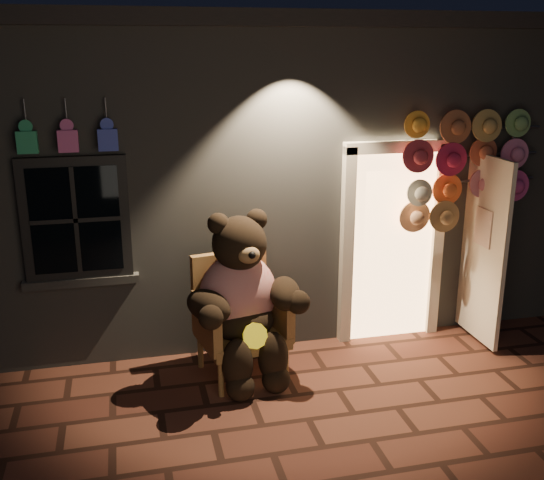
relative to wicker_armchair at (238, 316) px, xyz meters
name	(u,v)px	position (x,y,z in m)	size (l,w,h in m)	color
ground	(309,419)	(0.43, -1.02, -0.59)	(60.00, 60.00, 0.00)	brown
shop_building	(229,152)	(0.43, 2.96, 1.15)	(7.30, 5.95, 3.51)	slate
wicker_armchair	(238,316)	(0.00, 0.00, 0.00)	(0.93, 0.86, 1.18)	#AB7F42
teddy_bear	(242,299)	(0.02, -0.15, 0.23)	(1.20, 1.03, 1.67)	#B21313
hat_rack	(463,167)	(2.46, 0.25, 1.33)	(1.58, 0.22, 2.51)	#59595E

